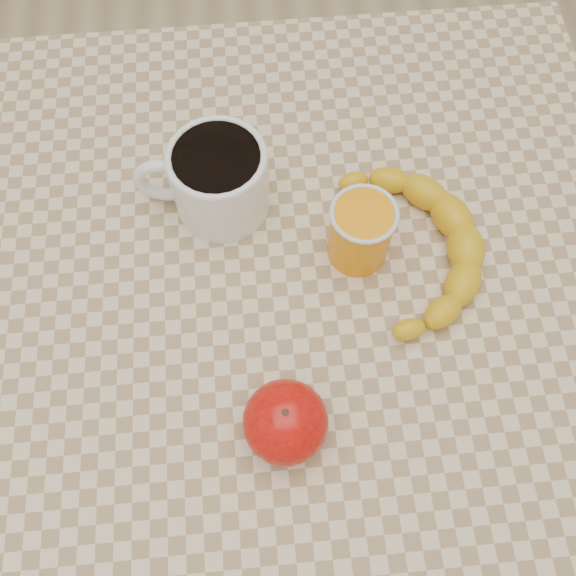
{
  "coord_description": "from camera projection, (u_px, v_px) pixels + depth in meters",
  "views": [
    {
      "loc": [
        -0.03,
        -0.28,
        1.37
      ],
      "look_at": [
        0.0,
        0.0,
        0.77
      ],
      "focal_mm": 40.0,
      "sensor_mm": 36.0,
      "label": 1
    }
  ],
  "objects": [
    {
      "name": "coffee_mug",
      "position": [
        217.0,
        178.0,
        0.69
      ],
      "size": [
        0.15,
        0.12,
        0.09
      ],
      "color": "white",
      "rests_on": "table"
    },
    {
      "name": "apple",
      "position": [
        285.0,
        422.0,
        0.59
      ],
      "size": [
        0.09,
        0.09,
        0.07
      ],
      "color": "#9C0506",
      "rests_on": "table"
    },
    {
      "name": "banana",
      "position": [
        415.0,
        246.0,
        0.68
      ],
      "size": [
        0.17,
        0.25,
        0.04
      ],
      "primitive_type": null,
      "rotation": [
        0.0,
        0.0,
        0.0
      ],
      "color": "gold",
      "rests_on": "table"
    },
    {
      "name": "ground",
      "position": [
        288.0,
        439.0,
        1.36
      ],
      "size": [
        3.0,
        3.0,
        0.0
      ],
      "primitive_type": "plane",
      "color": "tan",
      "rests_on": "ground"
    },
    {
      "name": "orange_juice_glass",
      "position": [
        361.0,
        232.0,
        0.67
      ],
      "size": [
        0.07,
        0.07,
        0.08
      ],
      "color": "orange",
      "rests_on": "table"
    },
    {
      "name": "table",
      "position": [
        288.0,
        325.0,
        0.76
      ],
      "size": [
        0.8,
        0.8,
        0.75
      ],
      "color": "beige",
      "rests_on": "ground"
    }
  ]
}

